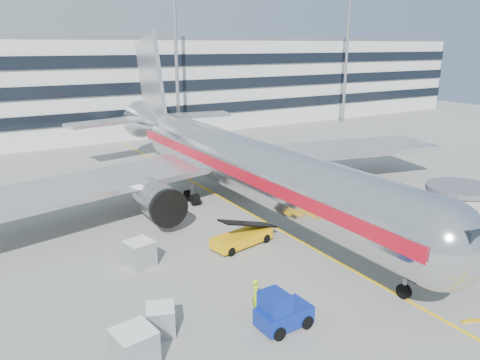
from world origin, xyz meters
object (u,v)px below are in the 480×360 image
cargo_container_left (161,320)px  cargo_container_front (134,348)px  baggage_tug (281,312)px  belt_loader (242,237)px  ramp_worker (256,294)px  main_jet (233,160)px  cargo_container_right (140,253)px

cargo_container_left → cargo_container_front: cargo_container_front is taller
baggage_tug → cargo_container_front: size_ratio=1.46×
belt_loader → ramp_worker: bearing=-116.2°
main_jet → ramp_worker: 18.46m
cargo_container_right → ramp_worker: size_ratio=1.05×
main_jet → cargo_container_front: (-15.50, -17.37, -3.29)m
cargo_container_front → ramp_worker: size_ratio=1.06×
cargo_container_right → ramp_worker: (3.68, -8.66, 0.06)m
belt_loader → cargo_container_right: belt_loader is taller
ramp_worker → cargo_container_front: bearing=123.6°
cargo_container_right → belt_loader: bearing=-6.2°
belt_loader → cargo_container_right: bearing=173.8°
belt_loader → cargo_container_front: size_ratio=2.57×
main_jet → baggage_tug: main_jet is taller
main_jet → ramp_worker: size_ratio=26.82×
cargo_container_right → cargo_container_front: size_ratio=0.99×
belt_loader → ramp_worker: (-3.86, -7.84, 0.26)m
belt_loader → cargo_container_front: 14.39m
main_jet → cargo_container_right: main_jet is taller
main_jet → cargo_container_left: 20.88m
cargo_container_left → cargo_container_right: (1.72, 7.95, 0.13)m
baggage_tug → cargo_container_right: size_ratio=1.47×
main_jet → cargo_container_left: (-13.50, -15.55, -3.47)m
baggage_tug → cargo_container_left: (-5.55, 2.86, -0.17)m
cargo_container_left → cargo_container_front: (-2.01, -1.82, 0.18)m
main_jet → cargo_container_right: 14.41m
main_jet → cargo_container_right: size_ratio=25.52×
belt_loader → cargo_container_front: belt_loader is taller
baggage_tug → belt_loader: bearing=69.7°
belt_loader → baggage_tug: bearing=-110.3°
ramp_worker → cargo_container_right: bearing=48.0°
baggage_tug → cargo_container_right: (-3.83, 10.82, -0.05)m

